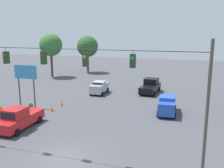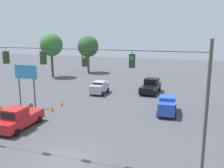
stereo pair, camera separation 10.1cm
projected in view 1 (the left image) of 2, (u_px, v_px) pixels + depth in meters
name	position (u px, v px, depth m)	size (l,w,h in m)	color
ground_plane	(65.00, 159.00, 18.00)	(140.00, 140.00, 0.00)	#47474C
overhead_signal_span	(65.00, 84.00, 17.30)	(18.86, 0.38, 8.62)	#4C473D
sedan_silver_withflow_far	(99.00, 87.00, 36.71)	(2.09, 3.92, 1.84)	#A8AAB2
pickup_truck_red_parked_shoulder	(19.00, 119.00, 23.46)	(2.21, 5.33, 2.12)	red
sedan_blue_oncoming_far	(167.00, 104.00, 27.76)	(2.25, 4.63, 2.00)	#234CB2
pickup_truck_black_oncoming_deep	(150.00, 86.00, 37.22)	(2.62, 5.39, 2.12)	black
traffic_cone_nearest	(23.00, 124.00, 23.89)	(0.39, 0.39, 0.66)	orange
traffic_cone_second	(39.00, 115.00, 26.54)	(0.39, 0.39, 0.66)	orange
traffic_cone_third	(52.00, 109.00, 28.53)	(0.39, 0.39, 0.66)	orange
traffic_cone_fourth	(61.00, 103.00, 30.68)	(0.39, 0.39, 0.66)	orange
roadside_billboard	(26.00, 77.00, 29.58)	(3.02, 0.16, 5.14)	#4C473D
pedestrian	(31.00, 109.00, 26.55)	(0.40, 0.28, 1.73)	#2D334C
tree_horizon_left	(88.00, 46.00, 54.86)	(4.66, 4.66, 8.16)	brown
tree_horizon_right	(51.00, 45.00, 49.19)	(4.47, 4.47, 8.67)	#4C3823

